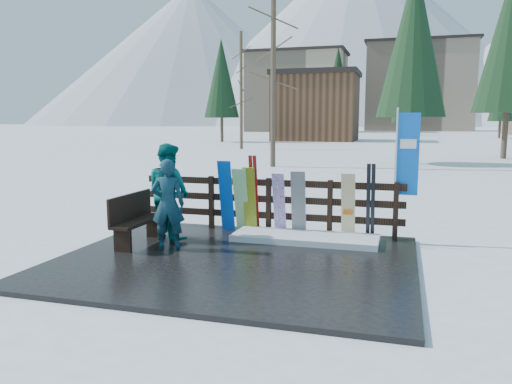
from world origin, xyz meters
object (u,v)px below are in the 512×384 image
(snowboard_1, at_px, (241,200))
(snowboard_2, at_px, (250,200))
(snowboard_4, at_px, (298,204))
(snowboard_5, at_px, (348,206))
(snowboard_3, at_px, (279,204))
(rental_flag, at_px, (405,159))
(person_front, at_px, (168,204))
(person_back, at_px, (169,192))
(snowboard_0, at_px, (226,196))
(bench, at_px, (136,218))

(snowboard_1, bearing_deg, snowboard_2, 0.00)
(snowboard_1, relative_size, snowboard_4, 1.04)
(snowboard_2, bearing_deg, snowboard_5, 0.00)
(snowboard_3, xyz_separation_m, snowboard_4, (0.40, -0.00, 0.02))
(snowboard_1, relative_size, rental_flag, 0.54)
(snowboard_1, height_order, snowboard_4, snowboard_1)
(snowboard_2, xyz_separation_m, snowboard_3, (0.64, 0.00, -0.05))
(snowboard_2, bearing_deg, rental_flag, 5.00)
(person_front, relative_size, person_back, 0.87)
(snowboard_3, relative_size, person_back, 0.69)
(snowboard_0, bearing_deg, snowboard_5, 0.00)
(snowboard_2, bearing_deg, snowboard_0, -180.00)
(snowboard_4, relative_size, rental_flag, 0.52)
(bench, distance_m, person_back, 0.84)
(snowboard_1, xyz_separation_m, snowboard_3, (0.83, 0.00, -0.04))
(snowboard_1, bearing_deg, rental_flag, 4.71)
(snowboard_2, bearing_deg, snowboard_3, 0.00)
(snowboard_0, height_order, snowboard_5, snowboard_0)
(snowboard_0, distance_m, snowboard_2, 0.52)
(snowboard_2, distance_m, snowboard_4, 1.04)
(rental_flag, bearing_deg, snowboard_1, -175.29)
(person_front, bearing_deg, snowboard_3, -151.83)
(person_front, bearing_deg, snowboard_1, -133.82)
(snowboard_2, relative_size, snowboard_4, 1.04)
(snowboard_3, bearing_deg, snowboard_2, 180.00)
(snowboard_0, distance_m, snowboard_4, 1.57)
(bench, xyz_separation_m, snowboard_3, (2.44, 1.55, 0.13))
(snowboard_0, height_order, person_front, person_front)
(bench, distance_m, snowboard_5, 4.15)
(snowboard_1, bearing_deg, snowboard_4, -0.00)
(snowboard_4, relative_size, person_front, 0.82)
(snowboard_4, bearing_deg, snowboard_0, 180.00)
(bench, distance_m, rental_flag, 5.33)
(snowboard_1, height_order, person_front, person_front)
(bench, height_order, person_back, person_back)
(snowboard_5, relative_size, rental_flag, 0.52)
(snowboard_4, distance_m, person_back, 2.63)
(rental_flag, bearing_deg, snowboard_2, -175.00)
(snowboard_0, bearing_deg, snowboard_4, 0.00)
(snowboard_2, distance_m, rental_flag, 3.23)
(bench, distance_m, snowboard_4, 3.24)
(snowboard_2, bearing_deg, person_front, -121.55)
(snowboard_0, distance_m, person_front, 1.77)
(snowboard_0, bearing_deg, bench, -129.58)
(person_front, bearing_deg, rental_flag, -171.64)
(snowboard_0, xyz_separation_m, rental_flag, (3.61, 0.27, 0.84))
(snowboard_0, height_order, snowboard_4, snowboard_0)
(snowboard_5, bearing_deg, person_front, -151.20)
(snowboard_1, relative_size, snowboard_5, 1.04)
(snowboard_2, height_order, snowboard_3, snowboard_2)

